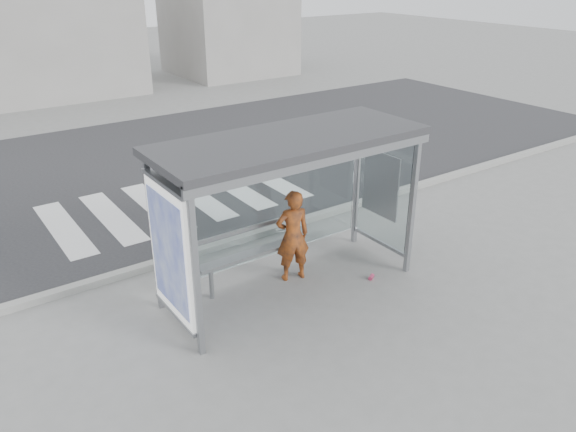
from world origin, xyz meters
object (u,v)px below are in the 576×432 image
(bus_shelter, at_px, (268,180))
(bench, at_px, (249,254))
(soda_can, at_px, (371,277))
(person, at_px, (293,236))

(bus_shelter, relative_size, bench, 2.25)
(bench, relative_size, soda_can, 14.26)
(soda_can, bearing_deg, bus_shelter, 159.60)
(bus_shelter, distance_m, person, 1.33)
(bus_shelter, xyz_separation_m, soda_can, (1.68, -0.62, -1.95))
(bench, bearing_deg, soda_can, -30.60)
(bus_shelter, xyz_separation_m, bench, (-0.11, 0.44, -1.41))
(soda_can, bearing_deg, bench, 149.40)
(person, xyz_separation_m, soda_can, (1.09, -0.81, -0.77))
(person, height_order, bench, person)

